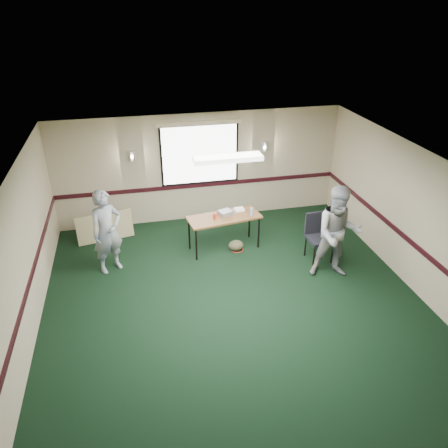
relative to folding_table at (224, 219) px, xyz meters
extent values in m
plane|color=black|center=(-0.24, -2.36, -0.74)|extent=(8.00, 8.00, 0.00)
plane|color=tan|center=(-0.24, 1.64, 0.61)|extent=(7.00, 0.00, 7.00)
plane|color=tan|center=(-3.74, -2.36, 0.61)|extent=(0.00, 8.00, 8.00)
plane|color=tan|center=(3.26, -2.36, 0.61)|extent=(0.00, 8.00, 8.00)
plane|color=silver|center=(-0.24, -2.36, 1.96)|extent=(8.00, 8.00, 0.00)
cube|color=black|center=(-0.24, 1.62, 0.16)|extent=(7.00, 0.03, 0.10)
cube|color=black|center=(-3.72, -2.36, 0.16)|extent=(0.03, 8.00, 0.10)
cube|color=black|center=(3.25, -2.36, 0.16)|extent=(0.03, 8.00, 0.10)
cube|color=black|center=(-0.24, 1.61, 0.96)|extent=(1.90, 0.01, 1.50)
cube|color=white|center=(-0.24, 1.61, 0.96)|extent=(1.80, 0.02, 1.40)
cube|color=beige|center=(-0.24, 1.61, 1.73)|extent=(2.05, 0.08, 0.10)
cylinder|color=silver|center=(-1.84, 1.58, 1.06)|extent=(0.16, 0.16, 0.25)
cylinder|color=silver|center=(1.36, 1.58, 1.06)|extent=(0.16, 0.16, 0.25)
cube|color=white|center=(-0.24, -1.36, 1.90)|extent=(1.20, 0.32, 0.08)
cube|color=brown|center=(0.00, 0.00, 0.04)|extent=(1.68, 0.88, 0.04)
cylinder|color=black|center=(-0.69, -0.36, -0.36)|extent=(0.04, 0.04, 0.76)
cylinder|color=black|center=(0.77, -0.14, -0.36)|extent=(0.04, 0.04, 0.76)
cylinder|color=black|center=(-0.77, 0.14, -0.36)|extent=(0.04, 0.04, 0.76)
cylinder|color=black|center=(0.69, 0.36, -0.36)|extent=(0.04, 0.04, 0.76)
cube|color=gray|center=(0.05, 0.09, 0.11)|extent=(0.35, 0.32, 0.09)
cube|color=white|center=(0.39, 0.21, 0.09)|extent=(0.24, 0.20, 0.05)
cylinder|color=red|center=(-0.22, -0.04, 0.12)|extent=(0.08, 0.08, 0.12)
cylinder|color=#90B6EB|center=(0.60, -0.07, 0.15)|extent=(0.05, 0.05, 0.18)
ellipsoid|color=#4F4F2D|center=(0.24, -0.16, -0.62)|extent=(0.38, 0.32, 0.24)
torus|color=red|center=(0.27, -0.15, -0.74)|extent=(0.32, 0.32, 0.01)
cube|color=tan|center=(-2.62, 0.98, -0.41)|extent=(1.30, 0.44, 0.66)
cube|color=black|center=(1.89, -0.91, -0.24)|extent=(0.53, 0.53, 0.07)
cube|color=black|center=(1.88, -0.66, 0.04)|extent=(0.50, 0.08, 0.50)
cylinder|color=black|center=(1.69, -1.13, -0.51)|extent=(0.03, 0.03, 0.47)
cylinder|color=black|center=(2.12, -1.11, -0.51)|extent=(0.03, 0.03, 0.47)
cylinder|color=black|center=(1.67, -0.71, -0.51)|extent=(0.03, 0.03, 0.47)
cylinder|color=black|center=(2.09, -0.68, -0.51)|extent=(0.03, 0.03, 0.47)
imported|color=#384D7C|center=(-2.49, -0.31, 0.15)|extent=(0.78, 0.69, 1.79)
imported|color=#718AB1|center=(1.96, -1.51, 0.23)|extent=(1.10, 0.95, 1.95)
camera|label=1|loc=(-1.86, -8.32, 4.44)|focal=35.00mm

